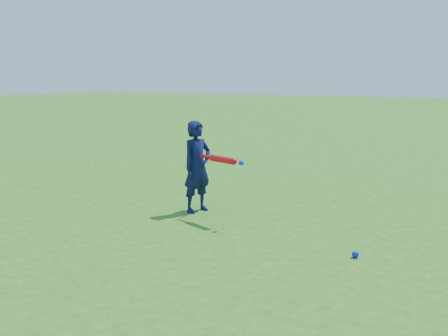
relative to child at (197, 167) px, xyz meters
The scene contains 4 objects.
ground 0.65m from the child, ahead, with size 80.00×80.00×0.00m, color #276718.
child is the anchor object (origin of this frame).
ground_ball_blue 2.36m from the child, 16.42° to the right, with size 0.07×0.07×0.07m, color #0D18E7.
bat_swing 0.58m from the child, 22.09° to the right, with size 0.69×0.26×0.08m.
Camera 1 is at (3.10, -5.12, 1.68)m, focal length 40.00 mm.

